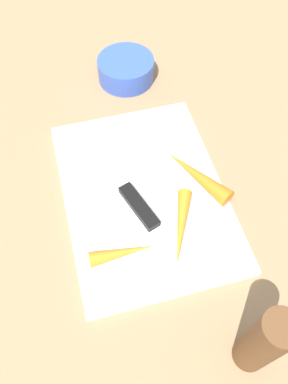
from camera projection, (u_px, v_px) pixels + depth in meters
The scene contains 8 objects.
ground_plane at pixel (144, 196), 0.65m from camera, with size 1.40×1.40×0.00m, color #8C6D4C.
cutting_board at pixel (144, 194), 0.64m from camera, with size 0.36×0.26×0.01m, color white.
knife at pixel (134, 201), 0.62m from camera, with size 0.20×0.08×0.01m.
carrot_shortest at pixel (122, 253), 0.57m from camera, with size 0.02×0.02×0.10m, color orange.
carrot_longest at pixel (196, 173), 0.64m from camera, with size 0.03×0.03×0.13m, color orange.
carrot_medium at pixel (181, 227), 0.59m from camera, with size 0.02×0.02×0.13m, color orange.
small_bowl at pixel (126, 69), 0.78m from camera, with size 0.11×0.11×0.05m, color #3351B2.
pepper_grinder at pixel (263, 343), 0.45m from camera, with size 0.04×0.04×0.16m, color brown.
Camera 1 is at (-0.33, 0.09, 0.55)m, focal length 36.04 mm.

